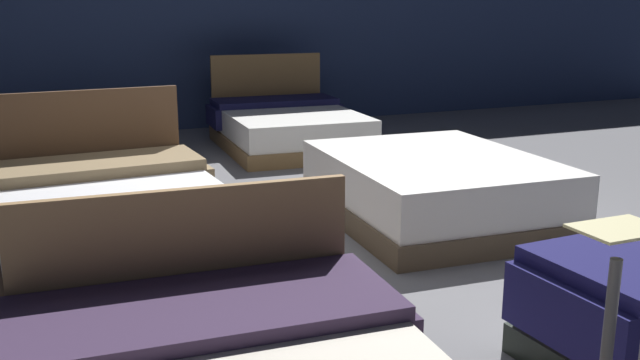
{
  "coord_description": "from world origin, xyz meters",
  "views": [
    {
      "loc": [
        -1.71,
        -4.38,
        1.63
      ],
      "look_at": [
        0.2,
        0.11,
        0.42
      ],
      "focal_mm": 40.25,
      "sensor_mm": 36.0,
      "label": 1
    }
  ],
  "objects_px": {
    "bed_3": "(434,188)",
    "bed_4": "(75,143)",
    "bed_5": "(288,127)",
    "bed_2": "(113,218)"
  },
  "relations": [
    {
      "from": "bed_4",
      "to": "bed_5",
      "type": "distance_m",
      "value": 2.32
    },
    {
      "from": "bed_3",
      "to": "bed_5",
      "type": "distance_m",
      "value": 3.04
    },
    {
      "from": "bed_2",
      "to": "bed_5",
      "type": "height_order",
      "value": "bed_5"
    },
    {
      "from": "bed_5",
      "to": "bed_4",
      "type": "bearing_deg",
      "value": -177.6
    },
    {
      "from": "bed_3",
      "to": "bed_5",
      "type": "relative_size",
      "value": 1.0
    },
    {
      "from": "bed_3",
      "to": "bed_4",
      "type": "relative_size",
      "value": 1.0
    },
    {
      "from": "bed_4",
      "to": "bed_3",
      "type": "bearing_deg",
      "value": -54.79
    },
    {
      "from": "bed_3",
      "to": "bed_4",
      "type": "xyz_separation_m",
      "value": [
        -2.38,
        3.08,
        -0.02
      ]
    },
    {
      "from": "bed_2",
      "to": "bed_5",
      "type": "xyz_separation_m",
      "value": [
        2.31,
        2.88,
        -0.0
      ]
    },
    {
      "from": "bed_2",
      "to": "bed_5",
      "type": "relative_size",
      "value": 1.03
    }
  ]
}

